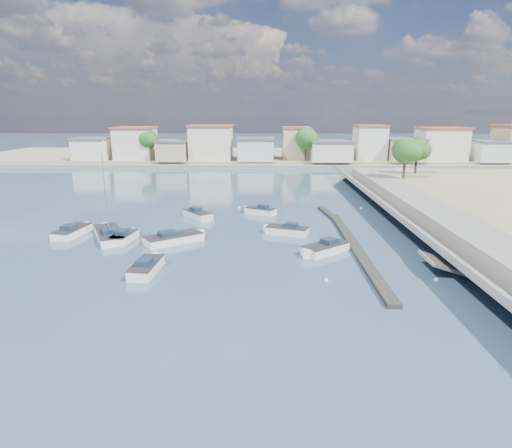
{
  "coord_description": "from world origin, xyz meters",
  "views": [
    {
      "loc": [
        -1.7,
        -29.27,
        12.73
      ],
      "look_at": [
        -2.62,
        13.95,
        1.4
      ],
      "focal_mm": 30.0,
      "sensor_mm": 36.0,
      "label": 1
    }
  ],
  "objects": [
    {
      "name": "shore_trees",
      "position": [
        8.34,
        68.11,
        6.22
      ],
      "size": [
        74.56,
        38.32,
        7.92
      ],
      "color": "#38281E",
      "rests_on": "ground"
    },
    {
      "name": "motorboat_d",
      "position": [
        3.8,
        8.69,
        0.38
      ],
      "size": [
        4.81,
        4.43,
        1.48
      ],
      "color": "white",
      "rests_on": "ground"
    },
    {
      "name": "motorboat_b",
      "position": [
        -15.99,
        12.3,
        0.38
      ],
      "size": [
        2.11,
        4.48,
        1.48
      ],
      "color": "white",
      "rests_on": "ground"
    },
    {
      "name": "breakwater",
      "position": [
        6.9,
        12.69,
        0.17
      ],
      "size": [
        2.0,
        31.02,
        0.35
      ],
      "color": "black",
      "rests_on": "ground"
    },
    {
      "name": "ground",
      "position": [
        0.0,
        40.0,
        0.0
      ],
      "size": [
        400.0,
        400.0,
        0.0
      ],
      "primitive_type": "plane",
      "color": "#315063",
      "rests_on": "ground"
    },
    {
      "name": "seawall_walkway",
      "position": [
        18.5,
        13.0,
        0.9
      ],
      "size": [
        5.0,
        90.0,
        1.8
      ],
      "primitive_type": "cube",
      "color": "slate",
      "rests_on": "ground"
    },
    {
      "name": "sailboat",
      "position": [
        -18.03,
        13.32,
        0.4
      ],
      "size": [
        5.15,
        7.32,
        9.0
      ],
      "color": "white",
      "rests_on": "ground"
    },
    {
      "name": "motorboat_f",
      "position": [
        -2.46,
        24.45,
        0.38
      ],
      "size": [
        4.32,
        3.32,
        1.48
      ],
      "color": "white",
      "rests_on": "ground"
    },
    {
      "name": "far_town",
      "position": [
        10.71,
        76.92,
        4.93
      ],
      "size": [
        113.01,
        12.8,
        8.35
      ],
      "color": "beige",
      "rests_on": "far_shore_land"
    },
    {
      "name": "motorboat_c",
      "position": [
        0.5,
        15.12,
        0.38
      ],
      "size": [
        4.98,
        3.02,
        1.48
      ],
      "color": "white",
      "rests_on": "ground"
    },
    {
      "name": "motorboat_g",
      "position": [
        -9.87,
        21.95,
        0.38
      ],
      "size": [
        4.22,
        4.59,
        1.48
      ],
      "color": "white",
      "rests_on": "ground"
    },
    {
      "name": "motorboat_e",
      "position": [
        -22.16,
        14.33,
        0.38
      ],
      "size": [
        2.69,
        5.59,
        1.48
      ],
      "color": "white",
      "rests_on": "ground"
    },
    {
      "name": "motorboat_h",
      "position": [
        -10.63,
        11.93,
        0.38
      ],
      "size": [
        5.96,
        5.16,
        1.48
      ],
      "color": "white",
      "rests_on": "ground"
    },
    {
      "name": "motorboat_a",
      "position": [
        -11.38,
        3.72,
        0.38
      ],
      "size": [
        2.06,
        5.16,
        1.48
      ],
      "color": "white",
      "rests_on": "ground"
    },
    {
      "name": "far_shore_land",
      "position": [
        0.0,
        92.0,
        0.7
      ],
      "size": [
        160.0,
        40.0,
        1.4
      ],
      "primitive_type": "cube",
      "color": "gray",
      "rests_on": "ground"
    },
    {
      "name": "mooring_buoys",
      "position": [
        4.9,
        16.54,
        0.05
      ],
      "size": [
        17.31,
        26.47,
        0.37
      ],
      "color": "white",
      "rests_on": "ground"
    },
    {
      "name": "far_shore_quay",
      "position": [
        0.0,
        71.0,
        0.4
      ],
      "size": [
        160.0,
        2.5,
        0.8
      ],
      "primitive_type": "cube",
      "color": "slate",
      "rests_on": "ground"
    }
  ]
}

